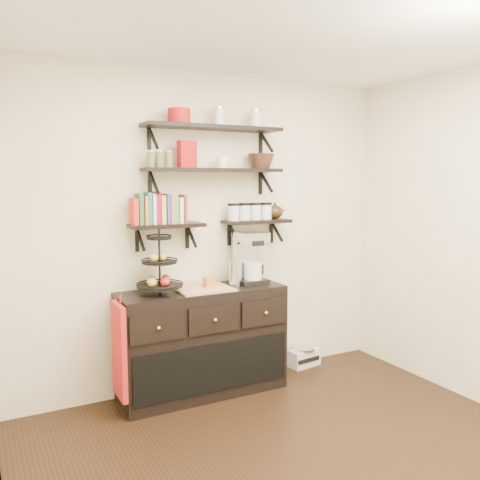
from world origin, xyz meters
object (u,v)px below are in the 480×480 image
at_px(sideboard, 203,341).
at_px(coffee_maker, 250,259).
at_px(radio, 304,357).
at_px(fruit_stand, 160,271).

distance_m(sideboard, coffee_maker, 0.81).
bearing_deg(coffee_maker, radio, 8.94).
distance_m(sideboard, fruit_stand, 0.73).
distance_m(sideboard, radio, 1.19).
relative_size(sideboard, fruit_stand, 2.63).
bearing_deg(sideboard, fruit_stand, 179.37).
xyz_separation_m(fruit_stand, radio, (1.49, 0.12, -0.99)).
bearing_deg(radio, sideboard, 178.80).
height_order(coffee_maker, radio, coffee_maker).
relative_size(fruit_stand, radio, 1.64).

